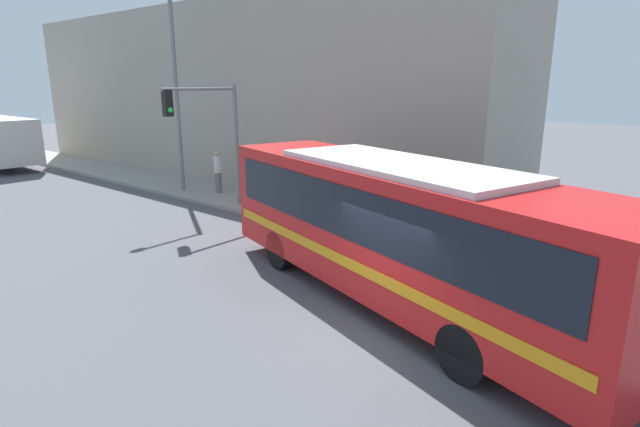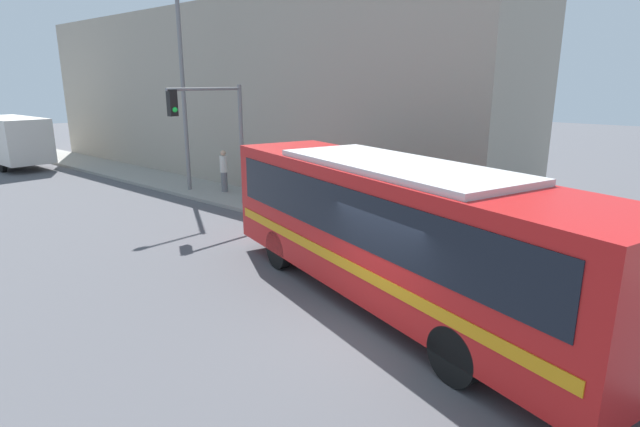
% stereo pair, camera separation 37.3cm
% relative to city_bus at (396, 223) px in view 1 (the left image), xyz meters
% --- Properties ---
extents(ground_plane, '(120.00, 120.00, 0.00)m').
position_rel_city_bus_xyz_m(ground_plane, '(-1.39, -0.58, -1.90)').
color(ground_plane, '#515156').
extents(sidewalk, '(2.73, 70.00, 0.14)m').
position_rel_city_bus_xyz_m(sidewalk, '(4.48, 19.42, -1.82)').
color(sidewalk, gray).
rests_on(sidewalk, ground_plane).
extents(building_facade, '(6.00, 30.08, 8.56)m').
position_rel_city_bus_xyz_m(building_facade, '(8.84, 15.46, 2.38)').
color(building_facade, '#9E9384').
rests_on(building_facade, ground_plane).
extents(city_bus, '(5.53, 11.12, 3.27)m').
position_rel_city_bus_xyz_m(city_bus, '(0.00, 0.00, 0.00)').
color(city_bus, red).
rests_on(city_bus, ground_plane).
extents(fire_hydrant, '(0.22, 0.30, 0.76)m').
position_rel_city_bus_xyz_m(fire_hydrant, '(3.71, 5.32, -1.37)').
color(fire_hydrant, red).
rests_on(fire_hydrant, sidewalk).
extents(traffic_light_pole, '(3.28, 0.35, 4.68)m').
position_rel_city_bus_xyz_m(traffic_light_pole, '(2.66, 9.64, 1.49)').
color(traffic_light_pole, slate).
rests_on(traffic_light_pole, sidewalk).
extents(street_lamp, '(2.64, 0.28, 8.30)m').
position_rel_city_bus_xyz_m(street_lamp, '(3.65, 13.55, 3.11)').
color(street_lamp, slate).
rests_on(street_lamp, sidewalk).
extents(pedestrian_near_corner, '(0.34, 0.34, 1.86)m').
position_rel_city_bus_xyz_m(pedestrian_near_corner, '(4.71, 11.94, -0.79)').
color(pedestrian_near_corner, slate).
rests_on(pedestrian_near_corner, sidewalk).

